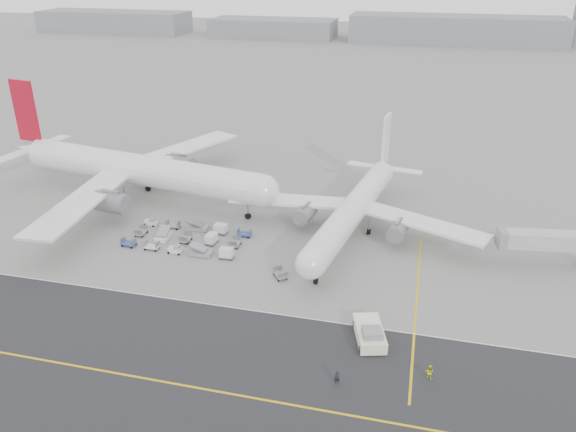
% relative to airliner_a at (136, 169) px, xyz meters
% --- Properties ---
extents(ground, '(700.00, 700.00, 0.00)m').
position_rel_airliner_a_xyz_m(ground, '(24.77, -29.35, -6.06)').
color(ground, gray).
rests_on(ground, ground).
extents(taxiway, '(220.00, 59.00, 0.03)m').
position_rel_airliner_a_xyz_m(taxiway, '(29.79, -47.33, -6.05)').
color(taxiway, '#2C2C2F').
rests_on(taxiway, ground).
extents(horizon_buildings, '(520.00, 28.00, 28.00)m').
position_rel_airliner_a_xyz_m(horizon_buildings, '(54.77, 230.65, -6.06)').
color(horizon_buildings, gray).
rests_on(horizon_buildings, ground).
extents(airliner_a, '(60.63, 59.50, 21.05)m').
position_rel_airliner_a_xyz_m(airliner_a, '(0.00, 0.00, 0.00)').
color(airliner_a, white).
rests_on(airliner_a, ground).
extents(airliner_b, '(45.01, 45.85, 15.91)m').
position_rel_airliner_a_xyz_m(airliner_b, '(43.24, -4.66, -1.46)').
color(airliner_b, white).
rests_on(airliner_b, ground).
extents(pushback_tug, '(5.02, 9.03, 2.55)m').
position_rel_airliner_a_xyz_m(pushback_tug, '(49.34, -34.20, -5.01)').
color(pushback_tug, white).
rests_on(pushback_tug, ground).
extents(jet_bridge, '(15.78, 5.14, 5.89)m').
position_rel_airliner_a_xyz_m(jet_bridge, '(73.60, -9.20, -1.96)').
color(jet_bridge, gray).
rests_on(jet_bridge, ground).
extents(gse_cluster, '(25.24, 16.29, 1.81)m').
position_rel_airliner_a_xyz_m(gse_cluster, '(16.54, -14.82, -6.06)').
color(gse_cluster, '#929297').
rests_on(gse_cluster, ground).
extents(stray_dolly, '(2.58, 2.79, 1.47)m').
position_rel_airliner_a_xyz_m(stray_dolly, '(34.75, -22.41, -6.06)').
color(stray_dolly, silver).
rests_on(stray_dolly, ground).
extents(ground_crew_a, '(0.76, 0.64, 1.77)m').
position_rel_airliner_a_xyz_m(ground_crew_a, '(46.69, -42.94, -5.17)').
color(ground_crew_a, black).
rests_on(ground_crew_a, ground).
extents(ground_crew_b, '(1.04, 0.90, 1.84)m').
position_rel_airliner_a_xyz_m(ground_crew_b, '(56.69, -39.53, -5.14)').
color(ground_crew_b, yellow).
rests_on(ground_crew_b, ground).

